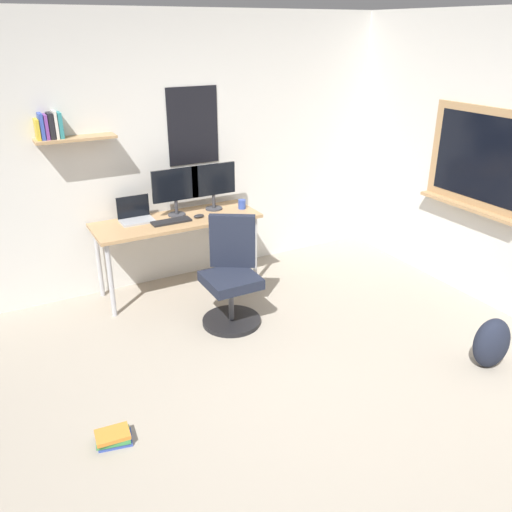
% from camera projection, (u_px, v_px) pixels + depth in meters
% --- Properties ---
extents(ground_plane, '(5.20, 5.20, 0.00)m').
position_uv_depth(ground_plane, '(296.00, 406.00, 3.68)').
color(ground_plane, '#9E9384').
rests_on(ground_plane, ground).
extents(wall_back, '(5.00, 0.30, 2.60)m').
position_uv_depth(wall_back, '(164.00, 153.00, 5.13)').
color(wall_back, silver).
rests_on(wall_back, ground).
extents(desk, '(1.59, 0.57, 0.75)m').
position_uv_depth(desk, '(177.00, 226.00, 5.07)').
color(desk, tan).
rests_on(desk, ground).
extents(office_chair, '(0.55, 0.57, 0.95)m').
position_uv_depth(office_chair, '(232.00, 279.00, 4.61)').
color(office_chair, black).
rests_on(office_chair, ground).
extents(laptop, '(0.31, 0.21, 0.23)m').
position_uv_depth(laptop, '(135.00, 215.00, 4.97)').
color(laptop, '#ADAFB5').
rests_on(laptop, desk).
extents(monitor_primary, '(0.46, 0.17, 0.46)m').
position_uv_depth(monitor_primary, '(175.00, 189.00, 5.02)').
color(monitor_primary, '#38383D').
rests_on(monitor_primary, desk).
extents(monitor_secondary, '(0.46, 0.17, 0.46)m').
position_uv_depth(monitor_secondary, '(213.00, 183.00, 5.20)').
color(monitor_secondary, '#38383D').
rests_on(monitor_secondary, desk).
extents(keyboard, '(0.37, 0.13, 0.02)m').
position_uv_depth(keyboard, '(171.00, 221.00, 4.94)').
color(keyboard, black).
rests_on(keyboard, desk).
extents(computer_mouse, '(0.10, 0.06, 0.03)m').
position_uv_depth(computer_mouse, '(199.00, 216.00, 5.06)').
color(computer_mouse, '#262628').
rests_on(computer_mouse, desk).
extents(coffee_mug, '(0.08, 0.08, 0.09)m').
position_uv_depth(coffee_mug, '(242.00, 204.00, 5.31)').
color(coffee_mug, '#334CA5').
rests_on(coffee_mug, desk).
extents(backpack, '(0.32, 0.22, 0.41)m').
position_uv_depth(backpack, '(491.00, 343.00, 4.04)').
color(backpack, '#1E2333').
rests_on(backpack, ground).
extents(book_stack_on_floor, '(0.25, 0.20, 0.09)m').
position_uv_depth(book_stack_on_floor, '(114.00, 437.00, 3.34)').
color(book_stack_on_floor, '#3851B2').
rests_on(book_stack_on_floor, ground).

